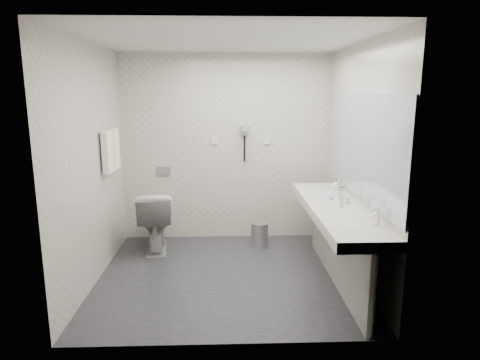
{
  "coord_description": "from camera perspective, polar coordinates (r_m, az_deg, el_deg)",
  "views": [
    {
      "loc": [
        -0.01,
        -4.33,
        1.98
      ],
      "look_at": [
        0.15,
        0.15,
        1.05
      ],
      "focal_mm": 31.28,
      "sensor_mm": 36.0,
      "label": 1
    }
  ],
  "objects": [
    {
      "name": "towel_rail",
      "position": [
        5.08,
        -17.45,
        6.33
      ],
      "size": [
        0.02,
        0.62,
        0.02
      ],
      "primitive_type": "cylinder",
      "rotation": [
        1.57,
        0.0,
        0.0
      ],
      "color": "silver",
      "rests_on": "wall_left"
    },
    {
      "name": "vanity_panel",
      "position": [
        4.58,
        12.93,
        -9.11
      ],
      "size": [
        0.03,
        2.15,
        0.75
      ],
      "primitive_type": "cube",
      "color": "gray",
      "rests_on": "floor"
    },
    {
      "name": "switch_plate_b",
      "position": [
        5.68,
        3.65,
        5.34
      ],
      "size": [
        0.09,
        0.02,
        0.09
      ],
      "primitive_type": "cube",
      "color": "silver",
      "rests_on": "wall_back"
    },
    {
      "name": "soap_bottle_b",
      "position": [
        4.65,
        12.34,
        -2.11
      ],
      "size": [
        0.09,
        0.09,
        0.08
      ],
      "primitive_type": "imported",
      "rotation": [
        0.0,
        0.0,
        -0.56
      ],
      "color": "silver",
      "rests_on": "vanity_counter"
    },
    {
      "name": "floor",
      "position": [
        4.76,
        -1.79,
        -12.86
      ],
      "size": [
        2.8,
        2.8,
        0.0
      ],
      "primitive_type": "plane",
      "color": "#28282D",
      "rests_on": "ground"
    },
    {
      "name": "faucet_near",
      "position": [
        3.87,
        18.2,
        -4.71
      ],
      "size": [
        0.04,
        0.04,
        0.15
      ],
      "primitive_type": "cylinder",
      "color": "silver",
      "rests_on": "vanity_counter"
    },
    {
      "name": "toilet",
      "position": [
        5.47,
        -11.54,
        -5.42
      ],
      "size": [
        0.54,
        0.82,
        0.78
      ],
      "primitive_type": "imported",
      "rotation": [
        0.0,
        0.0,
        3.28
      ],
      "color": "silver",
      "rests_on": "floor"
    },
    {
      "name": "wall_back",
      "position": [
        5.68,
        -1.93,
        4.33
      ],
      "size": [
        2.8,
        0.0,
        2.8
      ],
      "primitive_type": "plane",
      "rotation": [
        1.57,
        0.0,
        0.0
      ],
      "color": "beige",
      "rests_on": "floor"
    },
    {
      "name": "wall_right",
      "position": [
        4.61,
        15.8,
        2.17
      ],
      "size": [
        0.0,
        2.6,
        2.6
      ],
      "primitive_type": "plane",
      "rotation": [
        1.57,
        0.0,
        -1.57
      ],
      "color": "beige",
      "rests_on": "floor"
    },
    {
      "name": "switch_plate_a",
      "position": [
        5.65,
        -3.46,
        5.31
      ],
      "size": [
        0.09,
        0.02,
        0.09
      ],
      "primitive_type": "cube",
      "color": "silver",
      "rests_on": "wall_back"
    },
    {
      "name": "basin_far",
      "position": [
        5.04,
        11.02,
        -1.62
      ],
      "size": [
        0.4,
        0.31,
        0.05
      ],
      "primitive_type": "ellipsoid",
      "color": "silver",
      "rests_on": "vanity_counter"
    },
    {
      "name": "glass_left",
      "position": [
        4.73,
        13.72,
        -1.69
      ],
      "size": [
        0.09,
        0.09,
        0.12
      ],
      "primitive_type": "cylinder",
      "rotation": [
        0.0,
        0.0,
        0.39
      ],
      "color": "silver",
      "rests_on": "vanity_counter"
    },
    {
      "name": "flush_plate",
      "position": [
        5.77,
        -10.38,
        1.25
      ],
      "size": [
        0.18,
        0.02,
        0.12
      ],
      "primitive_type": "cube",
      "color": "#B2B5BA",
      "rests_on": "wall_back"
    },
    {
      "name": "faucet_far",
      "position": [
        5.07,
        13.21,
        -0.6
      ],
      "size": [
        0.04,
        0.04,
        0.15
      ],
      "primitive_type": "cylinder",
      "color": "silver",
      "rests_on": "vanity_counter"
    },
    {
      "name": "vanity_counter",
      "position": [
        4.44,
        12.87,
        -3.99
      ],
      "size": [
        0.55,
        2.2,
        0.1
      ],
      "primitive_type": "cube",
      "color": "silver",
      "rests_on": "floor"
    },
    {
      "name": "wall_left",
      "position": [
        4.61,
        -19.6,
        1.92
      ],
      "size": [
        0.0,
        2.6,
        2.6
      ],
      "primitive_type": "plane",
      "rotation": [
        1.57,
        0.0,
        1.57
      ],
      "color": "beige",
      "rests_on": "floor"
    },
    {
      "name": "towel_near",
      "position": [
        4.97,
        -17.6,
        3.65
      ],
      "size": [
        0.07,
        0.24,
        0.48
      ],
      "primitive_type": "cube",
      "color": "white",
      "rests_on": "towel_rail"
    },
    {
      "name": "mirror",
      "position": [
        4.39,
        16.55,
        4.3
      ],
      "size": [
        0.02,
        2.2,
        1.05
      ],
      "primitive_type": "cube",
      "color": "#B2BCC6",
      "rests_on": "wall_right"
    },
    {
      "name": "towel_far",
      "position": [
        5.23,
        -16.79,
        4.09
      ],
      "size": [
        0.07,
        0.24,
        0.48
      ],
      "primitive_type": "cube",
      "color": "white",
      "rests_on": "towel_rail"
    },
    {
      "name": "soap_bottle_c",
      "position": [
        4.34,
        13.64,
        -2.89
      ],
      "size": [
        0.05,
        0.05,
        0.12
      ],
      "primitive_type": "imported",
      "rotation": [
        0.0,
        0.0,
        -0.08
      ],
      "color": "silver",
      "rests_on": "vanity_counter"
    },
    {
      "name": "ceiling",
      "position": [
        4.36,
        -2.01,
        18.57
      ],
      "size": [
        2.8,
        2.8,
        0.0
      ],
      "primitive_type": "plane",
      "rotation": [
        3.14,
        0.0,
        0.0
      ],
      "color": "silver",
      "rests_on": "wall_back"
    },
    {
      "name": "dryer_cord",
      "position": [
        5.64,
        0.62,
        4.29
      ],
      "size": [
        0.02,
        0.02,
        0.35
      ],
      "primitive_type": "cylinder",
      "color": "black",
      "rests_on": "dryer_cradle"
    },
    {
      "name": "bin_lid",
      "position": [
        5.49,
        2.7,
        -5.93
      ],
      "size": [
        0.22,
        0.22,
        0.02
      ],
      "primitive_type": "cylinder",
      "color": "#B2B5BA",
      "rests_on": "pedal_bin"
    },
    {
      "name": "vanity_post_near",
      "position": [
        3.68,
        17.64,
        -14.75
      ],
      "size": [
        0.06,
        0.06,
        0.75
      ],
      "primitive_type": "cylinder",
      "color": "silver",
      "rests_on": "floor"
    },
    {
      "name": "pedal_bin",
      "position": [
        5.54,
        2.68,
        -7.53
      ],
      "size": [
        0.27,
        0.27,
        0.31
      ],
      "primitive_type": "cylinder",
      "rotation": [
        0.0,
        0.0,
        0.25
      ],
      "color": "#B2B5BA",
      "rests_on": "floor"
    },
    {
      "name": "vanity_post_far",
      "position": [
        5.54,
        10.5,
        -5.31
      ],
      "size": [
        0.06,
        0.06,
        0.75
      ],
      "primitive_type": "cylinder",
      "color": "silver",
      "rests_on": "floor"
    },
    {
      "name": "soap_bottle_a",
      "position": [
        4.51,
        14.32,
        -2.52
      ],
      "size": [
        0.05,
        0.05,
        0.1
      ],
      "primitive_type": "imported",
      "rotation": [
        0.0,
        0.0,
        0.15
      ],
      "color": "silver",
      "rests_on": "vanity_counter"
    },
    {
      "name": "basin_near",
      "position": [
        3.83,
        15.36,
        -6.09
      ],
      "size": [
        0.4,
        0.31,
        0.05
      ],
      "primitive_type": "ellipsoid",
      "color": "silver",
      "rests_on": "vanity_counter"
    },
    {
      "name": "dryer_cradle",
      "position": [
        5.62,
        0.62,
        6.83
      ],
      "size": [
        0.1,
        0.04,
        0.14
      ],
      "primitive_type": "cube",
      "color": "gray",
      "rests_on": "wall_back"
    },
    {
      "name": "wall_front",
      "position": [
        3.12,
        -1.82,
        -1.84
      ],
      "size": [
        2.8,
        0.0,
        2.8
      ],
      "primitive_type": "plane",
      "rotation": [
        -1.57,
        0.0,
        0.0
      ],
      "color": "beige",
      "rests_on": "floor"
    },
    {
      "name": "dryer_barrel",
      "position": [
        5.55,
        0.66,
        7.08
      ],
      "size": [
        0.08,
        0.14,
        0.08
      ],
      "primitive_type": "cylinder",
      "rotation": [
        1.57,
        0.0,
        0.0
      ],
      "color": "gray",
      "rests_on": "dryer_cradle"
    }
  ]
}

